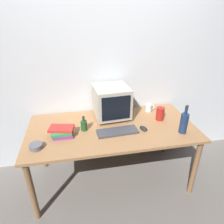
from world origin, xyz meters
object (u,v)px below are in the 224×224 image
Objects in this scene: mug at (149,108)px; crt_monitor at (111,102)px; cd_spindle at (36,146)px; metal_canister at (160,114)px; bottle_tall at (184,122)px; bottle_short at (84,125)px; book_stack at (62,132)px; keyboard at (117,131)px; computer_mouse at (143,128)px.

crt_monitor is at bearing -172.99° from mug.
metal_canister is at bearing 12.41° from cd_spindle.
bottle_tall is 0.32m from metal_canister.
metal_canister is (-0.12, 0.30, -0.04)m from bottle_tall.
mug is at bearing 19.71° from bottle_short.
mug is 1.37m from cd_spindle.
crt_monitor is at bearing 27.93° from book_stack.
bottle_short reaches higher than metal_canister.
keyboard is 0.35m from bottle_short.
metal_canister is (0.25, 0.18, 0.06)m from computer_mouse.
keyboard is 0.68m from bottle_tall.
metal_canister is at bearing 112.68° from bottle_tall.
crt_monitor is 2.76× the size of metal_canister.
mug is at bearing 22.34° from cd_spindle.
computer_mouse is 1.07m from cd_spindle.
cd_spindle reaches higher than keyboard.
mug is (0.82, 0.29, -0.02)m from bottle_short.
bottle_tall reaches higher than mug.
cd_spindle is at bearing -157.66° from mug.
bottle_tall is 1.22m from book_stack.
mug is at bearing 7.01° from crt_monitor.
bottle_short is (-0.99, 0.24, -0.06)m from bottle_tall.
book_stack is 2.20× the size of mug.
metal_canister reaches higher than mug.
book_stack is (-1.21, 0.18, -0.07)m from bottle_tall.
keyboard is 3.50× the size of cd_spindle.
crt_monitor reaches higher than bottle_short.
cd_spindle is (-0.78, -0.46, -0.17)m from crt_monitor.
cd_spindle is (-1.27, -0.52, -0.02)m from mug.
bottle_tall is at bearing -8.25° from book_stack.
book_stack reaches higher than keyboard.
bottle_short is 0.87m from metal_canister.
mug is at bearing 101.03° from metal_canister.
keyboard is 4.20× the size of computer_mouse.
cd_spindle is at bearing -153.13° from bottle_short.
crt_monitor is at bearing 144.31° from bottle_tall.
book_stack is at bearing 171.14° from keyboard.
metal_canister is at bearing -18.07° from crt_monitor.
metal_canister is (1.08, 0.12, 0.03)m from book_stack.
bottle_short is at bearing -175.95° from metal_canister.
keyboard is at bearing -140.21° from mug.
book_stack is at bearing 156.94° from computer_mouse.
keyboard is 0.63m from mug.
bottle_tall is (0.65, -0.47, -0.08)m from crt_monitor.
mug is (1.04, 0.35, -0.00)m from book_stack.
book_stack is (-0.55, 0.05, 0.03)m from keyboard.
bottle_tall reaches higher than book_stack.
computer_mouse is 0.32× the size of bottle_tall.
crt_monitor is 0.99× the size of keyboard.
metal_canister is (0.53, 0.17, 0.06)m from keyboard.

